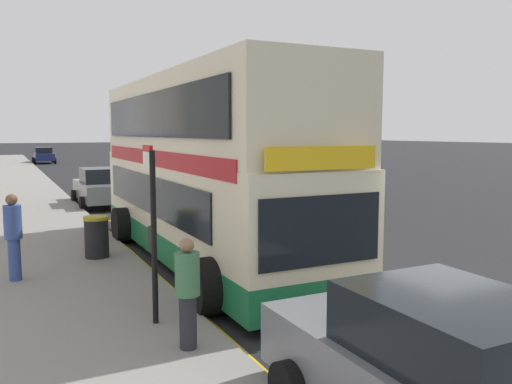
{
  "coord_description": "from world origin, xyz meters",
  "views": [
    {
      "loc": [
        -6.85,
        -6.53,
        3.1
      ],
      "look_at": [
        -0.31,
        6.7,
        1.41
      ],
      "focal_mm": 36.48,
      "sensor_mm": 36.0,
      "label": 1
    }
  ],
  "objects_px": {
    "double_decker_bus": "(203,176)",
    "pedestrian_waiting_near_sign": "(13,233)",
    "pedestrian_further_back": "(188,289)",
    "parked_car_grey_behind": "(445,377)",
    "parked_car_navy_ahead": "(44,155)",
    "litter_bin": "(97,237)",
    "bus_stop_sign": "(152,220)",
    "parked_car_grey_far": "(101,187)"
  },
  "relations": [
    {
      "from": "bus_stop_sign",
      "to": "parked_car_navy_ahead",
      "type": "height_order",
      "value": "bus_stop_sign"
    },
    {
      "from": "parked_car_grey_far",
      "to": "pedestrian_waiting_near_sign",
      "type": "relative_size",
      "value": 2.39
    },
    {
      "from": "pedestrian_waiting_near_sign",
      "to": "pedestrian_further_back",
      "type": "xyz_separation_m",
      "value": [
        2.04,
        -4.71,
        -0.12
      ]
    },
    {
      "from": "parked_car_grey_far",
      "to": "litter_bin",
      "type": "xyz_separation_m",
      "value": [
        -1.81,
        -9.89,
        -0.16
      ]
    },
    {
      "from": "double_decker_bus",
      "to": "parked_car_navy_ahead",
      "type": "bearing_deg",
      "value": 90.47
    },
    {
      "from": "double_decker_bus",
      "to": "parked_car_grey_far",
      "type": "xyz_separation_m",
      "value": [
        -0.6,
        10.7,
        -1.26
      ]
    },
    {
      "from": "parked_car_grey_behind",
      "to": "pedestrian_further_back",
      "type": "distance_m",
      "value": 3.51
    },
    {
      "from": "bus_stop_sign",
      "to": "parked_car_grey_far",
      "type": "height_order",
      "value": "bus_stop_sign"
    },
    {
      "from": "double_decker_bus",
      "to": "pedestrian_waiting_near_sign",
      "type": "distance_m",
      "value": 4.36
    },
    {
      "from": "parked_car_grey_behind",
      "to": "litter_bin",
      "type": "distance_m",
      "value": 9.35
    },
    {
      "from": "parked_car_navy_ahead",
      "to": "pedestrian_waiting_near_sign",
      "type": "height_order",
      "value": "pedestrian_waiting_near_sign"
    },
    {
      "from": "parked_car_navy_ahead",
      "to": "pedestrian_further_back",
      "type": "xyz_separation_m",
      "value": [
        -1.81,
        -49.98,
        0.17
      ]
    },
    {
      "from": "parked_car_grey_far",
      "to": "pedestrian_waiting_near_sign",
      "type": "height_order",
      "value": "pedestrian_waiting_near_sign"
    },
    {
      "from": "parked_car_grey_far",
      "to": "litter_bin",
      "type": "relative_size",
      "value": 4.26
    },
    {
      "from": "double_decker_bus",
      "to": "parked_car_grey_far",
      "type": "distance_m",
      "value": 10.8
    },
    {
      "from": "bus_stop_sign",
      "to": "pedestrian_further_back",
      "type": "distance_m",
      "value": 1.46
    },
    {
      "from": "double_decker_bus",
      "to": "pedestrian_waiting_near_sign",
      "type": "height_order",
      "value": "double_decker_bus"
    },
    {
      "from": "bus_stop_sign",
      "to": "pedestrian_further_back",
      "type": "height_order",
      "value": "bus_stop_sign"
    },
    {
      "from": "double_decker_bus",
      "to": "parked_car_grey_behind",
      "type": "xyz_separation_m",
      "value": [
        -0.71,
        -8.38,
        -1.26
      ]
    },
    {
      "from": "double_decker_bus",
      "to": "bus_stop_sign",
      "type": "height_order",
      "value": "double_decker_bus"
    },
    {
      "from": "parked_car_grey_far",
      "to": "parked_car_navy_ahead",
      "type": "xyz_separation_m",
      "value": [
        0.23,
        34.08,
        0.0
      ]
    },
    {
      "from": "bus_stop_sign",
      "to": "pedestrian_waiting_near_sign",
      "type": "relative_size",
      "value": 1.58
    },
    {
      "from": "bus_stop_sign",
      "to": "parked_car_grey_far",
      "type": "xyz_separation_m",
      "value": [
        1.72,
        14.67,
        -0.96
      ]
    },
    {
      "from": "parked_car_grey_far",
      "to": "litter_bin",
      "type": "distance_m",
      "value": 10.06
    },
    {
      "from": "pedestrian_further_back",
      "to": "double_decker_bus",
      "type": "bearing_deg",
      "value": 67.24
    },
    {
      "from": "litter_bin",
      "to": "double_decker_bus",
      "type": "bearing_deg",
      "value": -18.59
    },
    {
      "from": "parked_car_grey_far",
      "to": "parked_car_navy_ahead",
      "type": "height_order",
      "value": "same"
    },
    {
      "from": "bus_stop_sign",
      "to": "parked_car_grey_behind",
      "type": "bearing_deg",
      "value": -69.99
    },
    {
      "from": "bus_stop_sign",
      "to": "parked_car_navy_ahead",
      "type": "xyz_separation_m",
      "value": [
        1.96,
        48.76,
        -0.96
      ]
    },
    {
      "from": "double_decker_bus",
      "to": "parked_car_navy_ahead",
      "type": "relative_size",
      "value": 2.47
    },
    {
      "from": "parked_car_grey_behind",
      "to": "litter_bin",
      "type": "height_order",
      "value": "parked_car_grey_behind"
    },
    {
      "from": "parked_car_navy_ahead",
      "to": "pedestrian_further_back",
      "type": "relative_size",
      "value": 2.71
    },
    {
      "from": "bus_stop_sign",
      "to": "pedestrian_further_back",
      "type": "xyz_separation_m",
      "value": [
        0.14,
        -1.22,
        -0.79
      ]
    },
    {
      "from": "double_decker_bus",
      "to": "parked_car_navy_ahead",
      "type": "xyz_separation_m",
      "value": [
        -0.37,
        44.79,
        -1.26
      ]
    },
    {
      "from": "pedestrian_waiting_near_sign",
      "to": "parked_car_grey_far",
      "type": "bearing_deg",
      "value": 72.05
    },
    {
      "from": "pedestrian_waiting_near_sign",
      "to": "pedestrian_further_back",
      "type": "distance_m",
      "value": 5.14
    },
    {
      "from": "parked_car_grey_behind",
      "to": "parked_car_grey_far",
      "type": "distance_m",
      "value": 19.09
    },
    {
      "from": "double_decker_bus",
      "to": "bus_stop_sign",
      "type": "bearing_deg",
      "value": -120.32
    },
    {
      "from": "double_decker_bus",
      "to": "litter_bin",
      "type": "bearing_deg",
      "value": 161.41
    },
    {
      "from": "litter_bin",
      "to": "parked_car_grey_behind",
      "type": "bearing_deg",
      "value": -79.55
    },
    {
      "from": "parked_car_grey_far",
      "to": "litter_bin",
      "type": "bearing_deg",
      "value": -101.23
    },
    {
      "from": "pedestrian_waiting_near_sign",
      "to": "litter_bin",
      "type": "distance_m",
      "value": 2.27
    }
  ]
}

